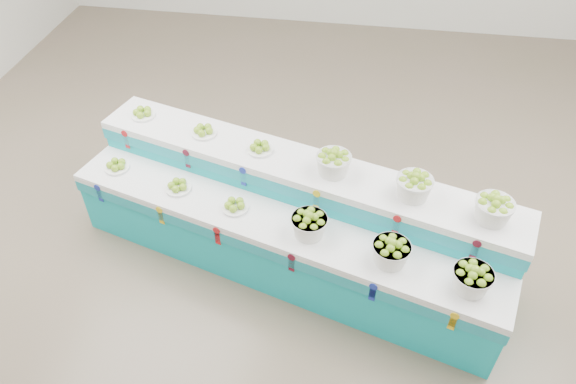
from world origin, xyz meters
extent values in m
plane|color=#6F624C|center=(0.00, 0.00, 0.00)|extent=(10.00, 10.00, 0.00)
cylinder|color=white|center=(-2.00, -0.13, 0.77)|extent=(0.31, 0.31, 0.10)
cylinder|color=white|center=(-1.31, -0.33, 0.77)|extent=(0.31, 0.31, 0.10)
cylinder|color=white|center=(-0.72, -0.50, 0.77)|extent=(0.31, 0.31, 0.10)
cylinder|color=white|center=(-1.85, 0.36, 1.07)|extent=(0.31, 0.31, 0.10)
cylinder|color=white|center=(-1.17, 0.16, 1.07)|extent=(0.31, 0.31, 0.10)
cylinder|color=white|center=(-0.58, -0.01, 1.07)|extent=(0.31, 0.31, 0.10)
camera|label=1|loc=(0.31, -3.89, 4.11)|focal=33.64mm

